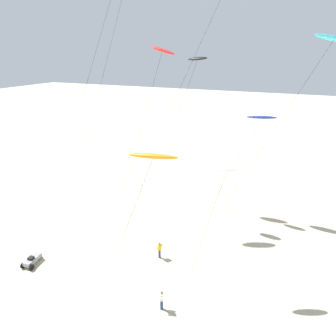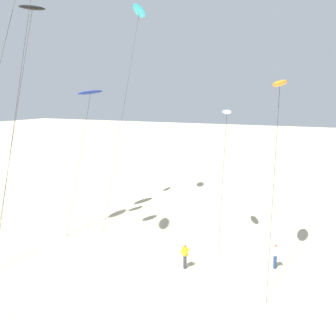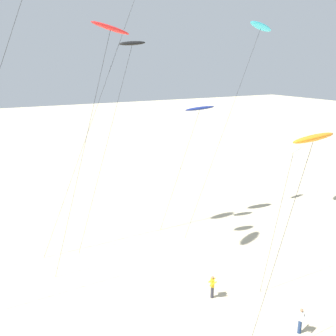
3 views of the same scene
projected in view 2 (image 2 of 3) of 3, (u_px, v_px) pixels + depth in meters
ground_plane at (215, 291)px, 24.61m from camera, size 260.00×260.00×0.00m
kite_cyan at (139, 12)px, 39.13m from camera, size 10.40×2.25×19.31m
kite_navy at (90, 93)px, 36.64m from camera, size 6.34×1.36×11.66m
kite_orange at (280, 84)px, 25.38m from camera, size 6.01×1.36×12.18m
kite_white at (227, 113)px, 30.87m from camera, size 3.71×1.62×10.13m
kite_black at (32, 10)px, 29.17m from camera, size 6.93×1.45×17.35m
kite_flyer_nearest at (275, 255)px, 27.71m from camera, size 0.67×0.69×1.67m
kite_flyer_middle at (185, 255)px, 27.68m from camera, size 0.67×0.69×1.67m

